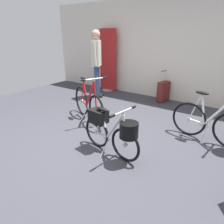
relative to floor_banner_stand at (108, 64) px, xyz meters
The scene contains 8 objects.
ground_plane 3.63m from the floor_banner_stand, 57.27° to the right, with size 8.17×8.17×0.00m, color #38383F.
back_wall 1.98m from the floor_banner_stand, ahead, with size 8.17×0.10×2.61m, color silver.
floor_banner_stand is the anchor object (origin of this frame).
folding_bike_foreground 3.74m from the floor_banner_stand, 52.96° to the right, with size 1.10×0.53×0.78m.
display_bike_left 2.49m from the floor_banner_stand, 63.64° to the right, with size 1.29×0.68×0.97m.
display_bike_right 3.89m from the floor_banner_stand, 26.39° to the right, with size 1.32×0.53×0.93m.
visitor_near_wall 0.80m from the floor_banner_stand, 78.07° to the right, with size 0.36×0.49×1.82m.
rolling_suitcase 1.98m from the floor_banner_stand, ahead, with size 0.25×0.39×0.83m.
Camera 1 is at (1.85, -2.18, 1.75)m, focal length 32.30 mm.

